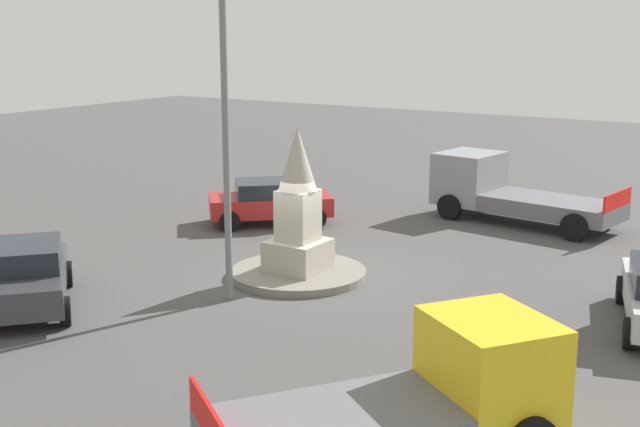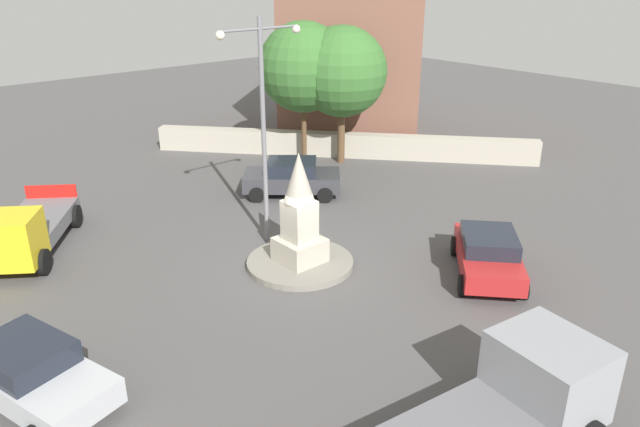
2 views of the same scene
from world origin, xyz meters
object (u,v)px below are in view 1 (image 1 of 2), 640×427
(monument, at_px, (298,209))
(truck_grey_parked_left, at_px, (504,191))
(streetlamp, at_px, (225,101))
(car_dark_grey_approaching, at_px, (23,275))
(car_red_waiting, at_px, (270,201))
(truck_yellow_far_side, at_px, (421,397))

(monument, xyz_separation_m, truck_grey_parked_left, (2.18, 8.85, -0.80))
(streetlamp, bearing_deg, monument, 80.42)
(car_dark_grey_approaching, bearing_deg, car_red_waiting, 90.59)
(car_dark_grey_approaching, bearing_deg, truck_grey_parked_left, 66.66)
(car_dark_grey_approaching, height_order, truck_grey_parked_left, truck_grey_parked_left)
(car_dark_grey_approaching, relative_size, car_red_waiting, 1.04)
(car_dark_grey_approaching, bearing_deg, monument, 53.42)
(streetlamp, distance_m, truck_grey_parked_left, 12.01)
(car_dark_grey_approaching, xyz_separation_m, truck_yellow_far_side, (10.45, -1.18, 0.16))
(car_red_waiting, height_order, truck_grey_parked_left, truck_grey_parked_left)
(monument, relative_size, truck_grey_parked_left, 0.58)
(truck_grey_parked_left, bearing_deg, monument, -103.83)
(truck_yellow_far_side, bearing_deg, streetlamp, 148.91)
(monument, height_order, car_dark_grey_approaching, monument)
(truck_grey_parked_left, bearing_deg, car_dark_grey_approaching, -113.34)
(streetlamp, height_order, truck_yellow_far_side, streetlamp)
(car_red_waiting, relative_size, truck_grey_parked_left, 0.65)
(monument, bearing_deg, car_red_waiting, 132.72)
(streetlamp, relative_size, car_red_waiting, 1.88)
(monument, distance_m, truck_yellow_far_side, 9.23)
(monument, xyz_separation_m, car_red_waiting, (-4.02, 4.36, -1.03))
(truck_yellow_far_side, bearing_deg, car_dark_grey_approaching, 173.54)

